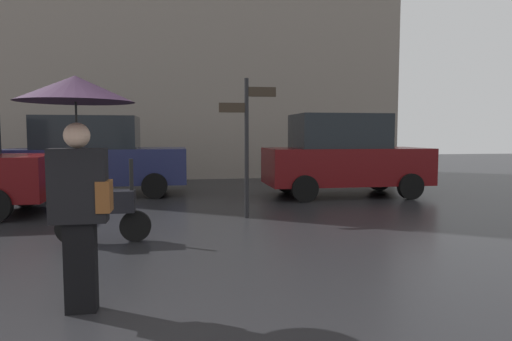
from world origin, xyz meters
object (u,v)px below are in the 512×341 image
object	(u,v)px
pedestrian_with_umbrella	(77,131)
parked_car_distant	(343,156)
street_signpost	(247,133)
parked_scooter	(100,205)
parked_car_left	(95,156)

from	to	relation	value
pedestrian_with_umbrella	parked_car_distant	bearing A→B (deg)	-130.64
pedestrian_with_umbrella	parked_car_distant	size ratio (longest dim) A/B	0.51
parked_car_distant	street_signpost	size ratio (longest dim) A/B	1.56
pedestrian_with_umbrella	street_signpost	bearing A→B (deg)	-121.08
parked_scooter	parked_car_left	size ratio (longest dim) A/B	0.30
pedestrian_with_umbrella	parked_scooter	size ratio (longest dim) A/B	1.55
parked_car_left	parked_car_distant	distance (m)	6.42
parked_scooter	street_signpost	world-z (taller)	street_signpost
parked_car_left	parked_scooter	bearing A→B (deg)	-90.94
parked_scooter	parked_car_left	distance (m)	5.47
pedestrian_with_umbrella	street_signpost	size ratio (longest dim) A/B	0.80
parked_scooter	street_signpost	size ratio (longest dim) A/B	0.52
parked_scooter	street_signpost	distance (m)	3.08
parked_scooter	pedestrian_with_umbrella	bearing A→B (deg)	-103.37
parked_car_distant	street_signpost	world-z (taller)	street_signpost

